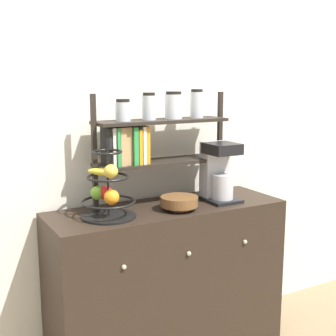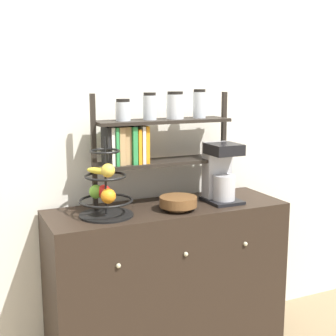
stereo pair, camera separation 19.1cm
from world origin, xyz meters
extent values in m
cube|color=silver|center=(0.00, 0.49, 1.30)|extent=(7.00, 0.05, 2.60)
cube|color=black|center=(0.00, 0.22, 0.44)|extent=(1.32, 0.44, 0.89)
sphere|color=#B2AD8C|center=(-0.36, -0.01, 0.69)|extent=(0.02, 0.02, 0.02)
sphere|color=#B2AD8C|center=(0.00, -0.01, 0.69)|extent=(0.02, 0.02, 0.02)
sphere|color=#B2AD8C|center=(0.36, -0.01, 0.69)|extent=(0.02, 0.02, 0.02)
cube|color=black|center=(0.32, 0.18, 0.90)|extent=(0.18, 0.22, 0.02)
cube|color=#B7B7BC|center=(0.32, 0.24, 1.06)|extent=(0.15, 0.09, 0.32)
cylinder|color=#B7B7BC|center=(0.32, 0.16, 0.98)|extent=(0.13, 0.13, 0.14)
cube|color=black|center=(0.32, 0.17, 1.19)|extent=(0.17, 0.18, 0.06)
cylinder|color=black|center=(-0.36, 0.19, 0.89)|extent=(0.28, 0.28, 0.01)
cylinder|color=black|center=(-0.36, 0.19, 1.10)|extent=(0.01, 0.01, 0.40)
torus|color=black|center=(-0.36, 0.19, 0.97)|extent=(0.28, 0.28, 0.01)
torus|color=black|center=(-0.36, 0.19, 1.10)|extent=(0.21, 0.21, 0.01)
torus|color=black|center=(-0.36, 0.19, 1.22)|extent=(0.15, 0.15, 0.01)
sphere|color=red|center=(-0.36, 0.23, 1.00)|extent=(0.07, 0.07, 0.07)
sphere|color=#6BAD33|center=(-0.39, 0.25, 1.00)|extent=(0.07, 0.07, 0.07)
sphere|color=orange|center=(-0.36, 0.13, 1.01)|extent=(0.08, 0.08, 0.08)
ellipsoid|color=yellow|center=(-0.38, 0.23, 1.12)|extent=(0.13, 0.14, 0.04)
sphere|color=gold|center=(-0.35, 0.16, 1.13)|extent=(0.07, 0.07, 0.07)
cylinder|color=brown|center=(0.02, 0.13, 0.90)|extent=(0.11, 0.11, 0.02)
cylinder|color=brown|center=(0.02, 0.13, 0.94)|extent=(0.20, 0.20, 0.05)
cube|color=black|center=(-0.38, 0.31, 1.20)|extent=(0.02, 0.02, 0.62)
cube|color=black|center=(0.40, 0.31, 1.20)|extent=(0.02, 0.02, 0.62)
cube|color=black|center=(0.01, 0.31, 1.12)|extent=(0.76, 0.20, 0.02)
cube|color=black|center=(0.01, 0.31, 1.35)|extent=(0.76, 0.20, 0.02)
cube|color=black|center=(-0.31, 0.31, 1.23)|extent=(0.02, 0.13, 0.20)
cube|color=white|center=(-0.29, 0.31, 1.23)|extent=(0.02, 0.14, 0.20)
cube|color=#2D8C47|center=(-0.27, 0.31, 1.23)|extent=(0.02, 0.16, 0.20)
cube|color=tan|center=(-0.24, 0.31, 1.23)|extent=(0.03, 0.14, 0.20)
cube|color=tan|center=(-0.21, 0.31, 1.23)|extent=(0.03, 0.12, 0.20)
cube|color=#2D8C47|center=(-0.18, 0.31, 1.23)|extent=(0.03, 0.16, 0.20)
cube|color=orange|center=(-0.15, 0.31, 1.22)|extent=(0.02, 0.16, 0.19)
cube|color=white|center=(-0.13, 0.31, 1.23)|extent=(0.02, 0.15, 0.20)
cube|color=orange|center=(-0.10, 0.31, 1.23)|extent=(0.02, 0.14, 0.20)
cylinder|color=silver|center=(-0.22, 0.31, 1.41)|extent=(0.08, 0.08, 0.10)
cylinder|color=black|center=(-0.22, 0.31, 1.47)|extent=(0.07, 0.07, 0.02)
cylinder|color=silver|center=(-0.06, 0.31, 1.42)|extent=(0.07, 0.07, 0.13)
cylinder|color=black|center=(-0.06, 0.31, 1.50)|extent=(0.07, 0.07, 0.02)
cylinder|color=silver|center=(0.09, 0.31, 1.43)|extent=(0.10, 0.10, 0.13)
cylinder|color=black|center=(0.09, 0.31, 1.50)|extent=(0.09, 0.09, 0.02)
cylinder|color=silver|center=(0.24, 0.31, 1.43)|extent=(0.07, 0.07, 0.15)
cylinder|color=black|center=(0.24, 0.31, 1.51)|extent=(0.07, 0.07, 0.02)
camera|label=1|loc=(-1.20, -1.95, 1.57)|focal=50.00mm
camera|label=2|loc=(-1.03, -2.03, 1.57)|focal=50.00mm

